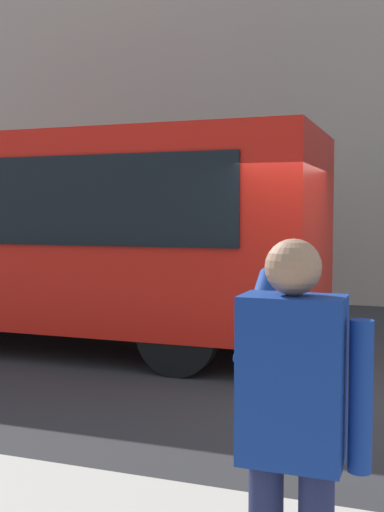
% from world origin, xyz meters
% --- Properties ---
extents(ground_plane, '(60.00, 60.00, 0.00)m').
position_xyz_m(ground_plane, '(0.00, 0.00, 0.00)').
color(ground_plane, '#2B2B2D').
extents(red_bus, '(9.05, 2.54, 3.08)m').
position_xyz_m(red_bus, '(5.01, -0.75, 1.68)').
color(red_bus, red).
rests_on(red_bus, ground_plane).
extents(pedestrian_photographer, '(0.53, 0.52, 1.70)m').
position_xyz_m(pedestrian_photographer, '(-0.28, 4.95, 1.14)').
color(pedestrian_photographer, '#1E2347').
rests_on(pedestrian_photographer, sidewalk_curb).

